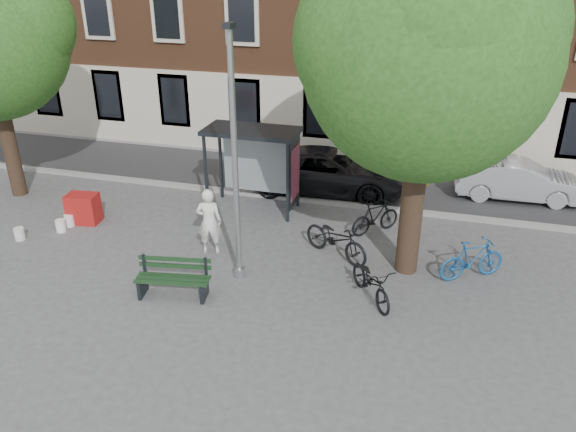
# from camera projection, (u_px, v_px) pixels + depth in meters

# --- Properties ---
(ground) EXTENTS (90.00, 90.00, 0.00)m
(ground) POSITION_uv_depth(u_px,v_px,m) (240.00, 276.00, 14.17)
(ground) COLOR #4C4C4F
(ground) RESTS_ON ground
(road) EXTENTS (40.00, 4.00, 0.01)m
(road) POSITION_uv_depth(u_px,v_px,m) (307.00, 178.00, 20.25)
(road) COLOR #28282B
(road) RESTS_ON ground
(curb_near) EXTENTS (40.00, 0.25, 0.12)m
(curb_near) POSITION_uv_depth(u_px,v_px,m) (292.00, 198.00, 18.49)
(curb_near) COLOR gray
(curb_near) RESTS_ON ground
(curb_far) EXTENTS (40.00, 0.25, 0.12)m
(curb_far) POSITION_uv_depth(u_px,v_px,m) (319.00, 159.00, 21.97)
(curb_far) COLOR gray
(curb_far) RESTS_ON ground
(lamppost) EXTENTS (0.28, 0.35, 6.11)m
(lamppost) POSITION_uv_depth(u_px,v_px,m) (235.00, 173.00, 12.98)
(lamppost) COLOR #9EA0A3
(lamppost) RESTS_ON ground
(tree_right) EXTENTS (5.76, 5.60, 8.20)m
(tree_right) POSITION_uv_depth(u_px,v_px,m) (429.00, 45.00, 11.99)
(tree_right) COLOR black
(tree_right) RESTS_ON ground
(bus_shelter) EXTENTS (2.85, 1.45, 2.62)m
(bus_shelter) POSITION_uv_depth(u_px,v_px,m) (265.00, 151.00, 17.07)
(bus_shelter) COLOR #1E2328
(bus_shelter) RESTS_ON ground
(painter) EXTENTS (0.77, 0.61, 1.85)m
(painter) POSITION_uv_depth(u_px,v_px,m) (209.00, 221.00, 14.93)
(painter) COLOR white
(painter) RESTS_ON ground
(bench) EXTENTS (1.82, 0.85, 0.90)m
(bench) POSITION_uv_depth(u_px,v_px,m) (173.00, 280.00, 13.23)
(bench) COLOR #1E2328
(bench) RESTS_ON ground
(bike_a) EXTENTS (2.18, 1.70, 1.10)m
(bike_a) POSITION_uv_depth(u_px,v_px,m) (336.00, 239.00, 14.84)
(bike_a) COLOR black
(bike_a) RESTS_ON ground
(bike_b) EXTENTS (1.77, 1.36, 1.06)m
(bike_b) POSITION_uv_depth(u_px,v_px,m) (472.00, 259.00, 13.88)
(bike_b) COLOR #194F8C
(bike_b) RESTS_ON ground
(bike_c) EXTENTS (1.58, 1.89, 0.97)m
(bike_c) POSITION_uv_depth(u_px,v_px,m) (371.00, 282.00, 13.03)
(bike_c) COLOR black
(bike_c) RESTS_ON ground
(bike_d) EXTENTS (1.49, 1.49, 0.99)m
(bike_d) POSITION_uv_depth(u_px,v_px,m) (375.00, 217.00, 16.17)
(bike_d) COLOR black
(bike_d) RESTS_ON ground
(car_dark) EXTENTS (5.34, 2.75, 1.44)m
(car_dark) POSITION_uv_depth(u_px,v_px,m) (329.00, 171.00, 18.94)
(car_dark) COLOR black
(car_dark) RESTS_ON ground
(car_silver) EXTENTS (4.04, 1.56, 1.31)m
(car_silver) POSITION_uv_depth(u_px,v_px,m) (518.00, 180.00, 18.36)
(car_silver) COLOR #A6A8AD
(car_silver) RESTS_ON ground
(red_stand) EXTENTS (0.97, 0.71, 0.90)m
(red_stand) POSITION_uv_depth(u_px,v_px,m) (83.00, 208.00, 16.82)
(red_stand) COLOR #A41815
(red_stand) RESTS_ON ground
(bucket_a) EXTENTS (0.28, 0.28, 0.36)m
(bucket_a) POSITION_uv_depth(u_px,v_px,m) (69.00, 220.00, 16.70)
(bucket_a) COLOR white
(bucket_a) RESTS_ON ground
(bucket_b) EXTENTS (0.37, 0.37, 0.36)m
(bucket_b) POSITION_uv_depth(u_px,v_px,m) (61.00, 226.00, 16.37)
(bucket_b) COLOR white
(bucket_b) RESTS_ON ground
(bucket_c) EXTENTS (0.37, 0.37, 0.36)m
(bucket_c) POSITION_uv_depth(u_px,v_px,m) (19.00, 234.00, 15.90)
(bucket_c) COLOR silver
(bucket_c) RESTS_ON ground
(notice_sign) EXTENTS (0.36, 0.04, 2.11)m
(notice_sign) POSITION_uv_depth(u_px,v_px,m) (422.00, 187.00, 15.40)
(notice_sign) COLOR #9EA0A3
(notice_sign) RESTS_ON ground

